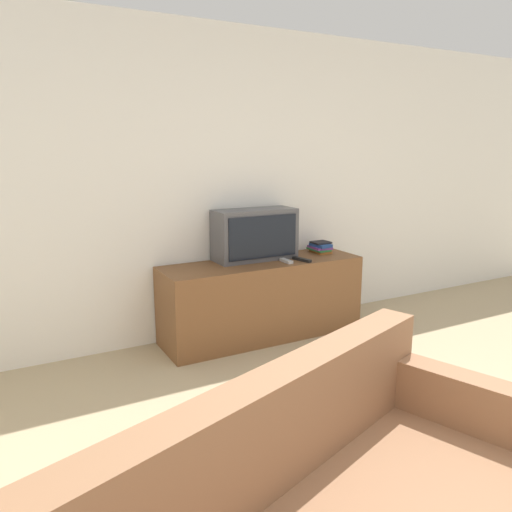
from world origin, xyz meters
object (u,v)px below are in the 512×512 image
Objects in this scene: television at (255,234)px; remote_secondary at (302,259)px; book_stack at (320,247)px; tv_stand at (262,299)px; remote_on_stand at (286,261)px.

remote_secondary is at bearing -37.86° from television.
remote_secondary is at bearing -148.65° from book_stack.
tv_stand is 2.45× the size of television.
remote_secondary is (0.31, -0.14, 0.34)m from tv_stand.
remote_on_stand is (-0.49, -0.19, -0.04)m from book_stack.
television reaches higher than remote_on_stand.
remote_on_stand reaches higher than tv_stand.
remote_on_stand is at bearing -53.31° from television.
remote_on_stand is 0.75× the size of remote_secondary.
tv_stand is 7.71× the size of book_stack.
television reaches higher than remote_secondary.
book_stack is (0.65, 0.07, 0.38)m from tv_stand.
book_stack reaches higher than remote_on_stand.
remote_on_stand is at bearing -158.54° from book_stack.
tv_stand is 0.56m from television.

